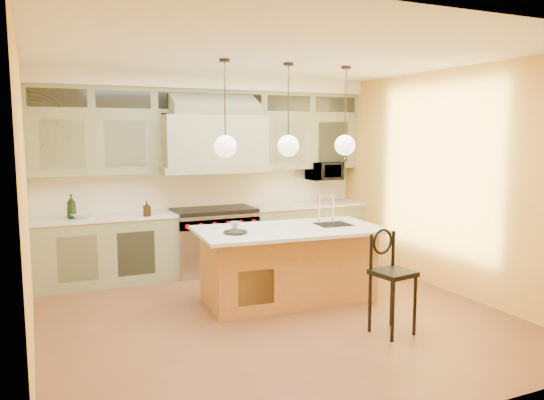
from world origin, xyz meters
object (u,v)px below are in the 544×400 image
range (214,240)px  kitchen_island (288,263)px  counter_stool (391,275)px  microwave (324,171)px

range → kitchen_island: bearing=-76.6°
counter_stool → microwave: microwave is taller
kitchen_island → range: bearing=107.6°
range → counter_stool: size_ratio=1.11×
microwave → range: bearing=-176.9°
range → microwave: (1.95, 0.11, 0.96)m
kitchen_island → counter_stool: bearing=-66.6°
counter_stool → microwave: 3.48m
range → counter_stool: bearing=-73.9°
kitchen_island → counter_stool: size_ratio=2.15×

